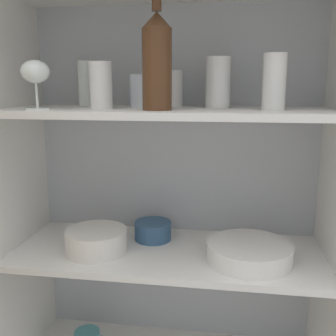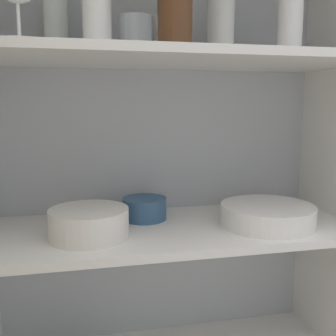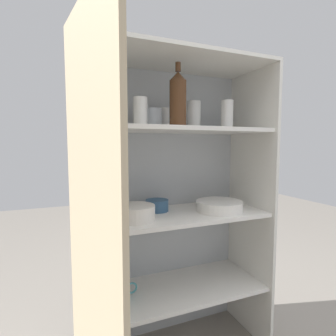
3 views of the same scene
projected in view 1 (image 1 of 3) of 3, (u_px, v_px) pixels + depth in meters
name	position (u px, v px, depth m)	size (l,w,h in m)	color
cupboard_back_panel	(176.00, 228.00, 1.41)	(0.98, 0.02, 1.51)	#B2B7BC
cupboard_side_left	(23.00, 241.00, 1.29)	(0.02, 0.41, 1.51)	white
cupboard_side_right	(330.00, 260.00, 1.14)	(0.02, 0.41, 1.51)	white
shelf_board_middle	(167.00, 253.00, 1.22)	(0.94, 0.37, 0.02)	white
shelf_board_upper	(167.00, 112.00, 1.13)	(0.94, 0.37, 0.02)	white
tumbler_glass_0	(101.00, 85.00, 1.10)	(0.06, 0.06, 0.13)	white
tumbler_glass_1	(173.00, 89.00, 1.23)	(0.06, 0.06, 0.11)	white
tumbler_glass_2	(143.00, 91.00, 1.19)	(0.08, 0.08, 0.10)	white
tumbler_glass_3	(218.00, 83.00, 1.14)	(0.07, 0.07, 0.15)	white
tumbler_glass_4	(274.00, 82.00, 1.04)	(0.06, 0.06, 0.15)	white
tumbler_glass_5	(87.00, 84.00, 1.26)	(0.06, 0.06, 0.14)	white
wine_glass_0	(35.00, 74.00, 1.04)	(0.08, 0.08, 0.13)	white
wine_bottle	(157.00, 61.00, 1.02)	(0.08, 0.08, 0.29)	#4C2D19
plate_stack_white	(249.00, 252.00, 1.13)	(0.25, 0.25, 0.05)	white
mixing_bowl_large	(96.00, 240.00, 1.20)	(0.19, 0.19, 0.07)	silver
serving_bowl_small	(153.00, 230.00, 1.30)	(0.12, 0.12, 0.06)	#33567A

